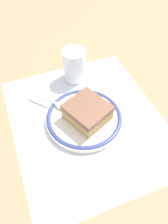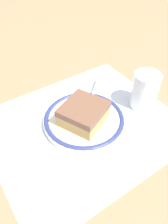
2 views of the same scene
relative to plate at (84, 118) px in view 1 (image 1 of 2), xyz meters
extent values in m
plane|color=#9E7551|center=(0.01, 0.01, -0.01)|extent=(2.40, 2.40, 0.00)
cube|color=silver|center=(0.01, 0.01, -0.01)|extent=(0.44, 0.38, 0.00)
cylinder|color=silver|center=(0.00, 0.00, 0.00)|extent=(0.20, 0.20, 0.02)
torus|color=navy|center=(0.00, 0.00, 0.00)|extent=(0.20, 0.20, 0.01)
cube|color=tan|center=(0.00, 0.00, 0.02)|extent=(0.12, 0.12, 0.03)
cube|color=brown|center=(0.00, 0.00, 0.04)|extent=(0.13, 0.12, 0.02)
ellipsoid|color=silver|center=(-0.05, -0.04, 0.01)|extent=(0.04, 0.04, 0.01)
cylinder|color=silver|center=(-0.10, -0.08, 0.01)|extent=(0.07, 0.06, 0.01)
cylinder|color=silver|center=(-0.17, 0.03, 0.04)|extent=(0.07, 0.07, 0.10)
cylinder|color=#B7722D|center=(-0.17, 0.03, 0.01)|extent=(0.06, 0.06, 0.04)
camera|label=1|loc=(0.33, -0.13, 0.47)|focal=36.26mm
camera|label=2|loc=(0.22, 0.32, 0.39)|focal=36.16mm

